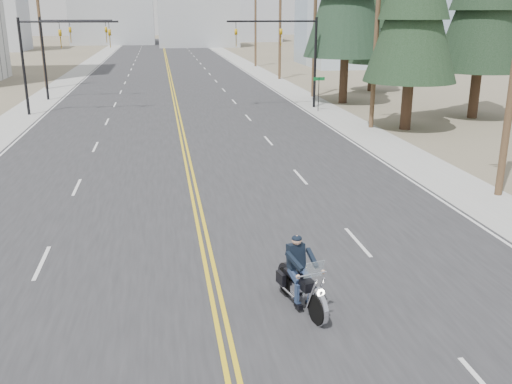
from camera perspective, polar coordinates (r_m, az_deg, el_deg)
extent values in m
plane|color=#776D56|center=(14.65, -3.64, -12.22)|extent=(400.00, 400.00, 0.00)
cube|color=#303033|center=(83.01, -8.79, 12.18)|extent=(20.00, 200.00, 0.01)
cube|color=#A5A5A0|center=(83.64, -16.85, 11.70)|extent=(3.00, 200.00, 0.01)
cube|color=#A5A5A0|center=(83.97, -0.74, 12.44)|extent=(3.00, 200.00, 0.01)
cylinder|color=black|center=(45.90, -22.22, 11.47)|extent=(0.20, 0.20, 7.00)
cylinder|color=black|center=(45.14, -18.20, 15.88)|extent=(7.00, 0.14, 0.14)
imported|color=#BF8C0C|center=(45.25, -19.03, 14.98)|extent=(0.21, 0.26, 1.30)
imported|color=#BF8C0C|center=(44.84, -14.46, 15.35)|extent=(0.21, 0.26, 1.30)
cylinder|color=black|center=(46.47, 5.93, 12.68)|extent=(0.20, 0.20, 7.00)
cylinder|color=black|center=(45.53, 1.62, 16.70)|extent=(7.00, 0.14, 0.14)
imported|color=#BF8C0C|center=(45.68, 2.51, 15.88)|extent=(0.21, 0.26, 1.30)
imported|color=#BF8C0C|center=(45.09, -2.02, 15.87)|extent=(0.21, 0.26, 1.30)
cylinder|color=black|center=(53.72, -20.44, 12.34)|extent=(0.20, 0.20, 7.00)
cylinder|color=black|center=(53.13, -17.52, 16.04)|extent=(6.00, 0.14, 0.14)
imported|color=#BF8C0C|center=(53.22, -18.11, 15.29)|extent=(0.21, 0.26, 1.30)
imported|color=#BF8C0C|center=(52.89, -14.78, 15.55)|extent=(0.21, 0.26, 1.30)
cylinder|color=black|center=(44.74, 6.27, 9.66)|extent=(0.06, 0.06, 2.60)
cube|color=#0C5926|center=(44.59, 6.32, 11.18)|extent=(0.90, 0.03, 0.25)
cylinder|color=brown|center=(38.25, 11.93, 14.80)|extent=(0.30, 0.30, 11.50)
cylinder|color=brown|center=(52.53, 5.87, 15.40)|extent=(0.30, 0.30, 11.00)
cylinder|color=brown|center=(67.12, 2.42, 16.10)|extent=(0.30, 0.30, 11.50)
cylinder|color=brown|center=(83.83, -0.05, 16.19)|extent=(0.30, 0.30, 11.00)
cylinder|color=brown|center=(61.77, -20.68, 14.47)|extent=(0.30, 0.30, 10.50)
cube|color=#ADB2B7|center=(138.00, -5.90, 17.19)|extent=(18.00, 14.00, 14.00)
cube|color=#B7BCC6|center=(129.43, 9.58, 17.93)|extent=(16.00, 12.00, 18.00)
cube|color=#B7BCC6|center=(164.79, -0.32, 16.95)|extent=(14.00, 14.00, 12.00)
cylinder|color=#382619|center=(38.64, 14.83, 8.36)|extent=(0.60, 0.60, 3.10)
cone|color=black|center=(38.23, 15.57, 17.56)|extent=(5.86, 5.86, 9.30)
cylinder|color=#382619|center=(44.50, 21.00, 9.08)|extent=(0.73, 0.73, 3.36)
cylinder|color=#382619|center=(49.46, 8.75, 11.02)|extent=(0.67, 0.67, 3.84)
cylinder|color=#382619|center=(57.90, 11.49, 11.20)|extent=(0.63, 0.63, 2.69)
cone|color=black|center=(57.61, 11.82, 16.52)|extent=(5.02, 5.02, 8.06)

